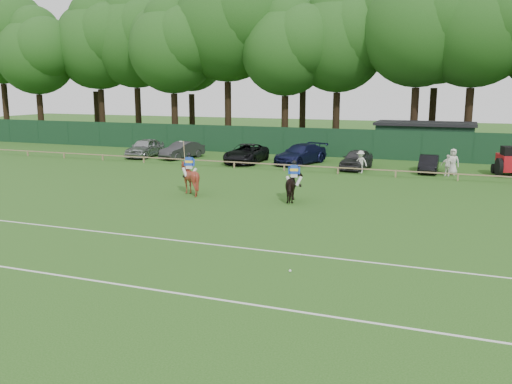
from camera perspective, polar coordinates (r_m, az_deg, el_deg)
The scene contains 21 objects.
ground at distance 22.39m, azimuth -3.95°, elevation -4.81°, with size 160.00×160.00×0.00m, color #1E4C14.
horse_dark at distance 29.18m, azimuth 4.02°, elevation 0.63°, with size 0.91×1.99×1.68m, color black.
horse_chestnut at distance 31.29m, azimuth -7.00°, elevation 1.47°, with size 1.51×1.70×1.88m, color maroon.
sedan_silver at distance 48.62m, azimuth -11.61°, elevation 4.59°, with size 1.91×4.75×1.62m, color #98999D.
sedan_grey at distance 47.06m, azimuth -7.80°, elevation 4.39°, with size 1.51×4.34×1.43m, color #313033.
suv_black at distance 44.02m, azimuth -1.04°, elevation 4.07°, with size 2.49×5.39×1.50m, color black.
sedan_navy at distance 43.50m, azimuth 4.72°, elevation 4.00°, with size 2.19×5.38×1.56m, color #13173E.
hatch_grey at distance 41.25m, azimuth 10.53°, elevation 3.40°, with size 1.74×4.31×1.47m, color #323134.
estate_black at distance 41.00m, azimuth 17.72°, elevation 2.84°, with size 1.30×3.73×1.23m, color black.
spectator_left at distance 39.48m, azimuth 10.95°, elevation 3.13°, with size 1.03×0.59×1.60m, color silver.
spectator_mid at distance 39.69m, azimuth 19.50°, elevation 2.66°, with size 0.87×0.36×1.48m, color white.
spectator_right at distance 40.37m, azimuth 20.00°, elevation 3.01°, with size 0.90×0.58×1.83m, color silver.
rider_dark at distance 29.04m, azimuth 4.04°, elevation 2.07°, with size 0.93×0.50×1.41m.
rider_chestnut at distance 31.16m, azimuth -7.05°, elevation 2.94°, with size 0.96×0.53×2.05m.
polo_ball at distance 18.36m, azimuth 3.61°, elevation -8.28°, with size 0.09×0.09×0.09m, color silver.
pitch_lines at distance 19.42m, azimuth -8.32°, elevation -7.40°, with size 60.00×5.10×0.01m.
pitch_rail at distance 39.02m, azimuth 7.20°, elevation 2.63°, with size 62.10×0.10×0.50m.
perimeter_fence at distance 47.65m, azimuth 9.82°, elevation 5.06°, with size 92.08×0.08×2.50m.
utility_shed at distance 49.83m, azimuth 17.32°, elevation 5.31°, with size 8.40×4.40×3.04m.
tree_row at distance 55.32m, azimuth 13.44°, elevation 4.43°, with size 96.00×12.00×21.00m, color #26561C, non-canonical shape.
tractor at distance 41.33m, azimuth 25.04°, elevation 2.89°, with size 2.13×2.75×2.07m.
Camera 1 is at (9.10, -19.52, 6.13)m, focal length 38.00 mm.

